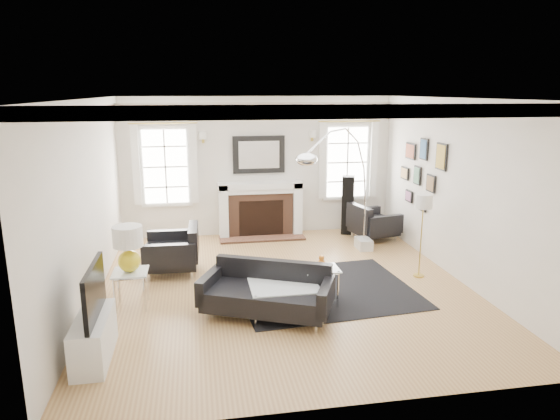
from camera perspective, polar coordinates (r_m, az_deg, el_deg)
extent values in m
plane|color=#A37344|center=(7.68, 0.54, -8.76)|extent=(6.00, 6.00, 0.00)
cube|color=beige|center=(10.18, -2.45, 4.98)|extent=(5.50, 0.04, 2.80)
cube|color=beige|center=(4.45, 7.49, -6.45)|extent=(5.50, 0.04, 2.80)
cube|color=beige|center=(7.30, -21.19, 0.66)|extent=(0.04, 6.00, 2.80)
cube|color=beige|center=(8.20, 19.84, 2.10)|extent=(0.04, 6.00, 2.80)
cube|color=white|center=(7.10, 0.59, 12.63)|extent=(5.50, 6.00, 0.02)
cube|color=white|center=(7.10, 0.59, 12.15)|extent=(5.50, 6.00, 0.12)
cube|color=white|center=(10.08, -6.49, -0.10)|extent=(0.18, 0.38, 1.10)
cube|color=white|center=(10.27, 1.89, 0.23)|extent=(0.18, 0.38, 1.10)
cube|color=white|center=(10.04, -2.28, 2.84)|extent=(1.70, 0.38, 0.12)
cube|color=white|center=(10.06, -2.28, 2.28)|extent=(1.50, 0.34, 0.10)
cube|color=brown|center=(10.19, -2.27, -0.45)|extent=(1.30, 0.30, 0.90)
cube|color=black|center=(10.11, -2.19, -0.97)|extent=(0.90, 0.10, 0.76)
cube|color=brown|center=(10.05, -2.04, -3.20)|extent=(1.70, 0.50, 0.04)
cube|color=black|center=(10.11, -2.44, 6.35)|extent=(1.05, 0.06, 0.75)
cube|color=white|center=(10.07, -2.41, 6.33)|extent=(0.82, 0.02, 0.55)
cube|color=white|center=(10.08, -12.95, 4.85)|extent=(1.00, 0.05, 1.60)
cube|color=white|center=(10.05, -12.96, 4.83)|extent=(0.84, 0.02, 1.44)
cube|color=white|center=(10.02, -16.15, 4.90)|extent=(0.14, 0.05, 1.55)
cube|color=white|center=(9.96, -9.83, 5.19)|extent=(0.14, 0.05, 1.55)
cube|color=white|center=(10.54, 7.64, 5.44)|extent=(1.00, 0.05, 1.60)
cube|color=white|center=(10.51, 7.69, 5.42)|extent=(0.84, 0.02, 1.44)
cube|color=white|center=(10.28, 4.87, 5.59)|extent=(0.14, 0.05, 1.55)
cube|color=white|center=(10.61, 10.66, 5.66)|extent=(0.14, 0.05, 1.55)
cube|color=black|center=(8.64, 17.97, 5.82)|extent=(0.03, 0.34, 0.44)
cube|color=#B18D2F|center=(8.63, 17.87, 5.82)|extent=(0.01, 0.29, 0.39)
cube|color=black|center=(9.21, 16.14, 6.70)|extent=(0.03, 0.28, 0.38)
cube|color=#315B88|center=(9.20, 16.04, 6.70)|extent=(0.01, 0.23, 0.33)
cube|color=black|center=(9.71, 14.70, 6.52)|extent=(0.03, 0.40, 0.30)
cube|color=#A44C32|center=(9.71, 14.60, 6.52)|extent=(0.01, 0.35, 0.25)
cube|color=black|center=(8.98, 16.87, 2.93)|extent=(0.03, 0.30, 0.30)
cube|color=brown|center=(8.97, 16.77, 2.93)|extent=(0.01, 0.25, 0.25)
cube|color=black|center=(9.45, 15.42, 3.84)|extent=(0.03, 0.26, 0.34)
cube|color=#4A7C5D|center=(9.45, 15.32, 3.84)|extent=(0.01, 0.21, 0.29)
cube|color=black|center=(9.96, 14.08, 4.10)|extent=(0.03, 0.32, 0.24)
cube|color=tan|center=(9.95, 13.98, 4.10)|extent=(0.01, 0.27, 0.19)
cube|color=black|center=(9.27, 16.02, 0.79)|extent=(0.03, 0.24, 0.30)
cube|color=#41376F|center=(9.26, 15.92, 0.78)|extent=(0.01, 0.19, 0.25)
cube|color=black|center=(9.80, 14.53, 1.55)|extent=(0.03, 0.28, 0.22)
cube|color=#9F5C86|center=(9.80, 14.43, 1.55)|extent=(0.01, 0.23, 0.17)
cube|color=white|center=(6.04, -20.52, -13.55)|extent=(0.35, 1.00, 0.50)
cube|color=black|center=(5.81, -20.48, -8.69)|extent=(0.05, 1.00, 0.58)
cube|color=black|center=(7.59, 5.10, -9.02)|extent=(2.75, 2.36, 0.01)
cube|color=black|center=(6.65, -1.55, -10.05)|extent=(1.78, 1.35, 0.27)
cube|color=black|center=(6.88, -0.78, -7.45)|extent=(1.52, 0.77, 0.45)
cube|color=black|center=(6.85, -7.99, -8.49)|extent=(0.42, 0.75, 0.34)
cube|color=black|center=(6.45, 5.30, -9.83)|extent=(0.42, 0.75, 0.34)
cube|color=black|center=(8.34, -12.34, -5.13)|extent=(0.85, 0.85, 0.31)
cube|color=black|center=(8.25, -9.84, -3.57)|extent=(0.17, 0.83, 0.51)
cube|color=black|center=(8.69, -12.18, -3.49)|extent=(0.83, 0.15, 0.39)
cube|color=black|center=(7.91, -12.59, -5.23)|extent=(0.83, 0.15, 0.39)
cube|color=black|center=(10.14, 10.67, -1.82)|extent=(0.93, 0.93, 0.29)
cube|color=black|center=(9.90, 9.07, -0.87)|extent=(0.32, 0.78, 0.48)
cube|color=black|center=(9.81, 11.95, -1.71)|extent=(0.77, 0.30, 0.36)
cube|color=black|center=(10.42, 9.51, -0.70)|extent=(0.77, 0.30, 0.36)
cube|color=silver|center=(6.78, 0.28, -8.30)|extent=(0.90, 0.90, 0.02)
cylinder|color=silver|center=(6.42, -2.77, -11.45)|extent=(0.04, 0.04, 0.40)
cylinder|color=silver|center=(6.56, 4.52, -10.91)|extent=(0.04, 0.04, 0.40)
cylinder|color=silver|center=(7.17, -3.59, -8.70)|extent=(0.04, 0.04, 0.40)
cylinder|color=silver|center=(7.30, 2.93, -8.29)|extent=(0.04, 0.04, 0.40)
cube|color=silver|center=(7.12, -16.75, -6.82)|extent=(0.47, 0.47, 0.02)
cylinder|color=silver|center=(7.06, -18.37, -9.28)|extent=(0.04, 0.04, 0.51)
cylinder|color=silver|center=(7.01, -15.20, -9.22)|extent=(0.04, 0.04, 0.51)
cylinder|color=silver|center=(7.42, -17.94, -8.13)|extent=(0.04, 0.04, 0.51)
cylinder|color=silver|center=(7.37, -14.93, -8.07)|extent=(0.04, 0.04, 0.51)
cube|color=silver|center=(6.93, 4.73, -6.72)|extent=(0.48, 0.40, 0.02)
cylinder|color=silver|center=(6.83, 3.38, -9.30)|extent=(0.04, 0.04, 0.53)
cylinder|color=silver|center=(6.93, 6.66, -9.03)|extent=(0.04, 0.04, 0.53)
cylinder|color=silver|center=(7.12, 2.79, -8.30)|extent=(0.04, 0.04, 0.53)
cylinder|color=silver|center=(7.21, 5.93, -8.07)|extent=(0.04, 0.04, 0.53)
sphere|color=gold|center=(7.07, -16.84, -5.61)|extent=(0.30, 0.30, 0.30)
cylinder|color=gold|center=(7.03, -16.92, -4.45)|extent=(0.04, 0.04, 0.12)
cylinder|color=white|center=(6.97, -17.03, -2.89)|extent=(0.40, 0.40, 0.28)
sphere|color=orange|center=(6.90, 4.75, -6.08)|extent=(0.10, 0.10, 0.10)
sphere|color=orange|center=(6.87, 4.76, -5.48)|extent=(0.08, 0.08, 0.08)
cube|color=silver|center=(9.53, 9.53, -3.82)|extent=(0.25, 0.40, 0.20)
ellipsoid|color=silver|center=(7.64, 3.04, 5.83)|extent=(0.34, 0.34, 0.20)
cylinder|color=gold|center=(8.38, 15.55, -7.23)|extent=(0.17, 0.17, 0.03)
cylinder|color=gold|center=(8.20, 15.81, -3.39)|extent=(0.02, 0.02, 1.20)
cylinder|color=white|center=(8.04, 16.10, 0.98)|extent=(0.27, 0.27, 0.22)
cube|color=black|center=(10.37, 7.74, 0.56)|extent=(0.31, 0.31, 1.21)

